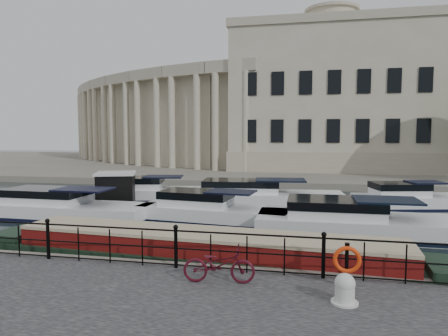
{
  "coord_description": "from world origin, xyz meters",
  "views": [
    {
      "loc": [
        3.5,
        -12.64,
        4.28
      ],
      "look_at": [
        0.5,
        2.0,
        3.0
      ],
      "focal_mm": 32.0,
      "sensor_mm": 36.0,
      "label": 1
    }
  ],
  "objects_px": {
    "bicycle": "(219,264)",
    "life_ring_post": "(347,260)",
    "narrowboat": "(204,258)",
    "harbour_hut": "(116,193)",
    "mooring_bollard": "(345,289)"
  },
  "relations": [
    {
      "from": "bicycle",
      "to": "harbour_hut",
      "type": "relative_size",
      "value": 0.5
    },
    {
      "from": "mooring_bollard",
      "to": "harbour_hut",
      "type": "bearing_deg",
      "value": 133.9
    },
    {
      "from": "bicycle",
      "to": "life_ring_post",
      "type": "bearing_deg",
      "value": -91.59
    },
    {
      "from": "bicycle",
      "to": "narrowboat",
      "type": "height_order",
      "value": "bicycle"
    },
    {
      "from": "bicycle",
      "to": "harbour_hut",
      "type": "height_order",
      "value": "harbour_hut"
    },
    {
      "from": "life_ring_post",
      "to": "narrowboat",
      "type": "distance_m",
      "value": 4.75
    },
    {
      "from": "harbour_hut",
      "to": "narrowboat",
      "type": "bearing_deg",
      "value": -69.82
    },
    {
      "from": "bicycle",
      "to": "narrowboat",
      "type": "bearing_deg",
      "value": 16.07
    },
    {
      "from": "bicycle",
      "to": "harbour_hut",
      "type": "bearing_deg",
      "value": 30.22
    },
    {
      "from": "bicycle",
      "to": "life_ring_post",
      "type": "height_order",
      "value": "life_ring_post"
    },
    {
      "from": "narrowboat",
      "to": "mooring_bollard",
      "type": "bearing_deg",
      "value": -33.52
    },
    {
      "from": "mooring_bollard",
      "to": "life_ring_post",
      "type": "height_order",
      "value": "life_ring_post"
    },
    {
      "from": "bicycle",
      "to": "mooring_bollard",
      "type": "relative_size",
      "value": 2.67
    },
    {
      "from": "mooring_bollard",
      "to": "narrowboat",
      "type": "xyz_separation_m",
      "value": [
        -4.01,
        3.08,
        -0.5
      ]
    },
    {
      "from": "bicycle",
      "to": "mooring_bollard",
      "type": "distance_m",
      "value": 3.05
    }
  ]
}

